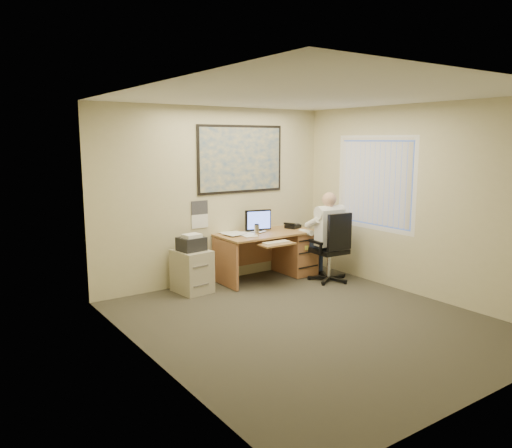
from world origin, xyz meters
TOP-DOWN VIEW (x-y plane):
  - room_shell at (0.00, 0.00)m, footprint 4.00×4.50m
  - desk at (1.05, 1.90)m, footprint 1.60×0.97m
  - world_map at (0.47, 2.23)m, footprint 1.56×0.03m
  - wall_calendar at (-0.28, 2.24)m, footprint 0.28×0.01m
  - window_blinds at (1.97, 0.80)m, footprint 0.06×1.40m
  - filing_cabinet at (-0.60, 1.92)m, footprint 0.50×0.58m
  - office_chair at (1.46, 1.17)m, footprint 0.70×0.70m
  - person at (1.46, 1.25)m, footprint 0.67×0.90m

SIDE VIEW (x-z plane):
  - office_chair at x=1.46m, z-range -0.23..0.87m
  - filing_cabinet at x=-0.60m, z-range -0.06..0.80m
  - desk at x=1.05m, z-range -0.11..0.99m
  - person at x=1.46m, z-range 0.00..1.40m
  - wall_calendar at x=-0.28m, z-range 0.87..1.29m
  - room_shell at x=0.00m, z-range 0.00..2.70m
  - window_blinds at x=1.97m, z-range 0.90..2.20m
  - world_map at x=0.47m, z-range 1.37..2.43m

